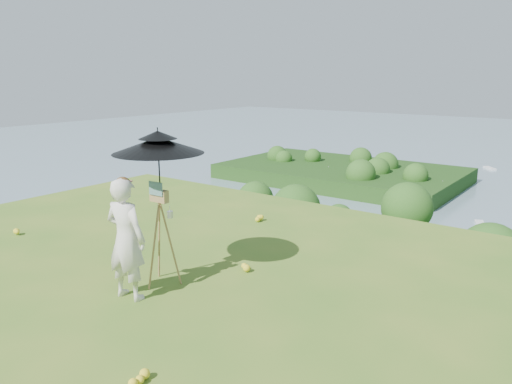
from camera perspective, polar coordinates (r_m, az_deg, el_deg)
The scene contains 7 objects.
ground at distance 6.51m, azimuth -18.07°, elevation -15.17°, with size 14.00×14.00×0.00m, color #407321.
peninsula at distance 180.04m, azimuth 9.76°, elevation 2.93°, with size 90.00×60.00×12.00m, color #16390F, non-canonical shape.
wildflowers at distance 6.61m, azimuth -16.30°, elevation -14.00°, with size 10.00×10.50×0.12m, color yellow, non-canonical shape.
painter at distance 7.01m, azimuth -14.62°, elevation -5.22°, with size 0.62×0.41×1.71m, color silver.
field_easel at distance 7.40m, azimuth -10.82°, elevation -4.66°, with size 0.59×0.59×1.55m, color #A06D43, non-canonical shape.
sun_umbrella at distance 7.18m, azimuth -11.03°, elevation 3.16°, with size 1.29×1.29×1.03m, color black, non-canonical shape.
painter_cap at distance 6.81m, azimuth -15.02°, elevation 1.23°, with size 0.20×0.24×0.10m, color #CD7176, non-canonical shape.
Camera 1 is at (4.80, -3.18, 3.04)m, focal length 35.00 mm.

